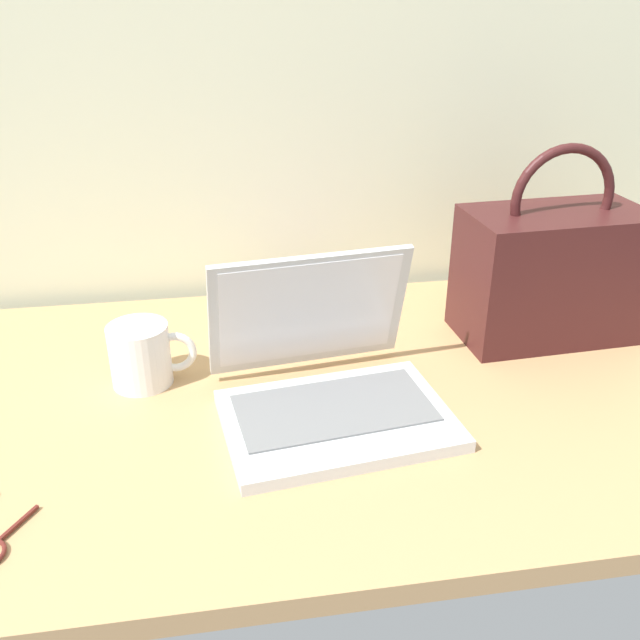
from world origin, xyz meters
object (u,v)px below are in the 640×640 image
at_px(laptop, 327,380).
at_px(coffee_mug, 142,354).
at_px(book_stack, 306,315).
at_px(handbag, 551,271).

xyz_separation_m(laptop, coffee_mug, (-0.27, 0.11, 0.00)).
bearing_deg(book_stack, handbag, -12.90).
xyz_separation_m(handbag, book_stack, (-0.41, 0.09, -0.09)).
relative_size(laptop, coffee_mug, 2.59).
distance_m(laptop, book_stack, 0.27).
xyz_separation_m(laptop, book_stack, (0.01, 0.27, -0.02)).
bearing_deg(handbag, book_stack, 167.10).
bearing_deg(coffee_mug, laptop, -23.21).
bearing_deg(laptop, coffee_mug, 156.79).
height_order(coffee_mug, book_stack, coffee_mug).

